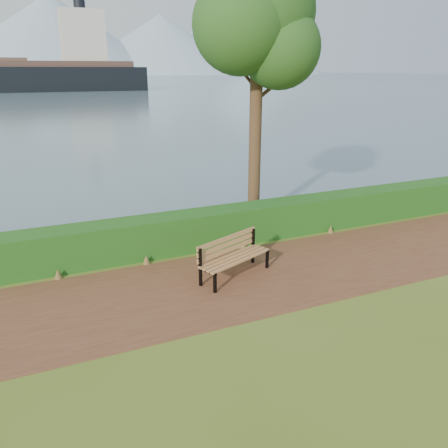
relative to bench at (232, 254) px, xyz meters
name	(u,v)px	position (x,y,z in m)	size (l,w,h in m)	color
ground	(218,291)	(-0.62, -0.60, -0.55)	(140.00, 140.00, 0.00)	#4E621C
path	(213,285)	(-0.62, -0.30, -0.55)	(40.00, 3.40, 0.01)	#572E1D
hedge	(181,232)	(-0.62, 2.00, -0.05)	(32.00, 0.85, 1.00)	#174614
water	(35,78)	(-0.62, 259.40, -0.55)	(700.00, 510.00, 0.00)	#3F5B66
mountains	(14,38)	(-9.80, 405.45, 27.14)	(585.00, 190.00, 70.00)	#839AAF
bench	(232,254)	(0.00, 0.00, 0.00)	(1.97, 1.23, 0.96)	black
tree	(258,20)	(2.18, 3.22, 5.36)	(3.94, 3.33, 7.96)	#3A2818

